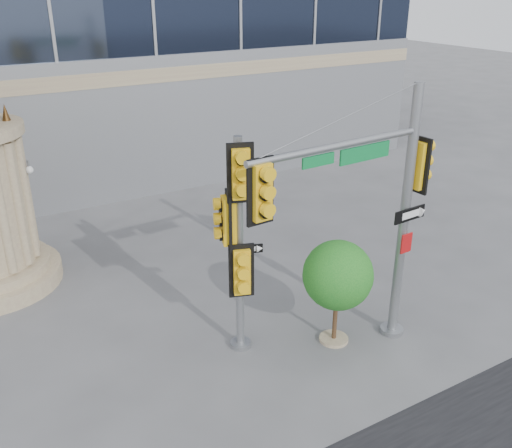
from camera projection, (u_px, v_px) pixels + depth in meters
ground at (309, 378)px, 13.89m from camera, size 120.00×120.00×0.00m
main_signal_pole at (372, 198)px, 13.38m from camera, size 5.28×0.79×6.79m
secondary_signal_pole at (238, 233)px, 13.64m from camera, size 0.98×0.92×5.69m
street_tree at (338, 277)px, 14.61m from camera, size 1.86×1.82×2.90m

